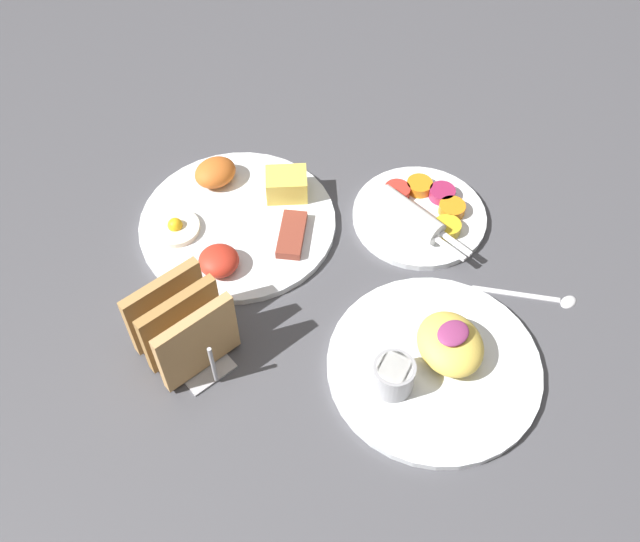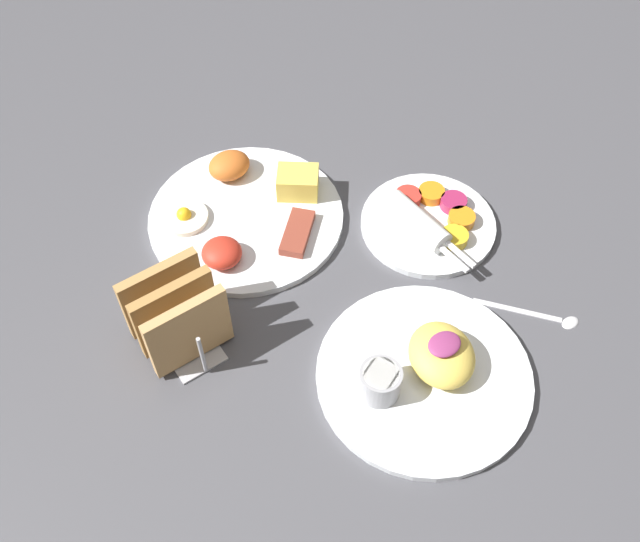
% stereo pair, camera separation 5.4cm
% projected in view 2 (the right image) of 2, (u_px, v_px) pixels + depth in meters
% --- Properties ---
extents(ground_plane, '(3.00, 3.00, 0.00)m').
position_uv_depth(ground_plane, '(344.00, 293.00, 0.90)').
color(ground_plane, '#47474C').
extents(plate_breakfast, '(0.27, 0.27, 0.05)m').
position_uv_depth(plate_breakfast, '(246.00, 212.00, 0.97)').
color(plate_breakfast, white).
rests_on(plate_breakfast, ground_plane).
extents(plate_condiments, '(0.18, 0.19, 0.04)m').
position_uv_depth(plate_condiments, '(428.00, 221.00, 0.96)').
color(plate_condiments, white).
rests_on(plate_condiments, ground_plane).
extents(plate_foreground, '(0.25, 0.25, 0.06)m').
position_uv_depth(plate_foreground, '(424.00, 370.00, 0.82)').
color(plate_foreground, white).
rests_on(plate_foreground, ground_plane).
extents(toast_rack, '(0.10, 0.12, 0.10)m').
position_uv_depth(toast_rack, '(177.00, 315.00, 0.82)').
color(toast_rack, '#B7B7BC').
rests_on(toast_rack, ground_plane).
extents(teaspoon, '(0.09, 0.10, 0.01)m').
position_uv_depth(teaspoon, '(544.00, 315.00, 0.88)').
color(teaspoon, silver).
rests_on(teaspoon, ground_plane).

